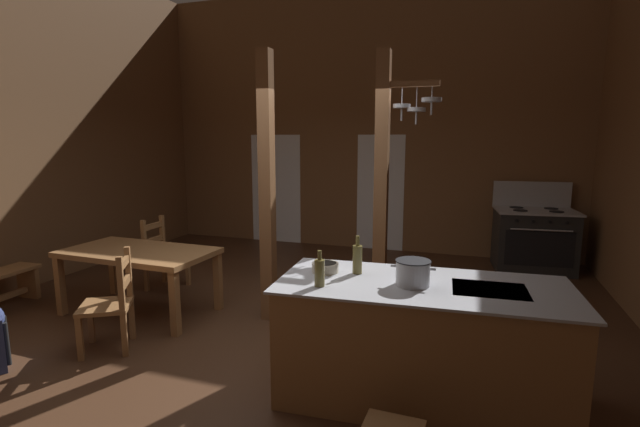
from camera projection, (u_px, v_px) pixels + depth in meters
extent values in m
cube|color=#422819|center=(262.00, 344.00, 4.59)|extent=(8.17, 8.99, 0.10)
cube|color=brown|center=(362.00, 122.00, 8.10)|extent=(8.17, 0.14, 4.55)
cube|color=white|center=(276.00, 189.00, 8.76)|extent=(1.00, 0.01, 2.05)
cube|color=white|center=(380.00, 193.00, 8.12)|extent=(0.84, 0.01, 2.05)
cube|color=olive|center=(420.00, 343.00, 3.48)|extent=(2.15, 1.02, 0.91)
cube|color=#A8AAB2|center=(423.00, 285.00, 3.40)|extent=(2.21, 1.09, 0.02)
cube|color=black|center=(490.00, 289.00, 3.28)|extent=(0.54, 0.43, 0.00)
cube|color=black|center=(421.00, 366.00, 3.96)|extent=(1.99, 0.16, 0.10)
cube|color=black|center=(533.00, 241.00, 6.93)|extent=(1.17, 0.87, 0.90)
cube|color=black|center=(539.00, 249.00, 6.56)|extent=(0.93, 0.10, 0.52)
cylinder|color=#A8AAB2|center=(541.00, 230.00, 6.49)|extent=(0.82, 0.11, 0.02)
cube|color=#A8AAB2|center=(536.00, 211.00, 6.85)|extent=(1.21, 0.91, 0.03)
cube|color=#A8AAB2|center=(532.00, 194.00, 7.16)|extent=(1.14, 0.15, 0.40)
cylinder|color=black|center=(557.00, 212.00, 6.65)|extent=(0.22, 0.22, 0.01)
cylinder|color=black|center=(520.00, 210.00, 6.75)|extent=(0.22, 0.22, 0.01)
cylinder|color=black|center=(551.00, 208.00, 6.94)|extent=(0.22, 0.22, 0.01)
cylinder|color=black|center=(516.00, 207.00, 7.05)|extent=(0.22, 0.22, 0.01)
cylinder|color=black|center=(567.00, 223.00, 6.41)|extent=(0.05, 0.03, 0.04)
cylinder|color=black|center=(550.00, 222.00, 6.46)|extent=(0.05, 0.03, 0.04)
cylinder|color=black|center=(534.00, 221.00, 6.50)|extent=(0.05, 0.03, 0.04)
cylinder|color=black|center=(517.00, 221.00, 6.55)|extent=(0.05, 0.03, 0.04)
cube|color=brown|center=(381.00, 189.00, 4.93)|extent=(0.14, 0.14, 2.90)
cube|color=brown|center=(408.00, 84.00, 4.67)|extent=(0.64, 0.09, 0.06)
cylinder|color=#A8AAB2|center=(402.00, 94.00, 4.71)|extent=(0.01, 0.01, 0.20)
cylinder|color=#A8AAB2|center=(402.00, 106.00, 4.73)|extent=(0.18, 0.18, 0.04)
cylinder|color=#A8AAB2|center=(401.00, 114.00, 4.74)|extent=(0.02, 0.02, 0.14)
cylinder|color=#A8AAB2|center=(417.00, 96.00, 4.66)|extent=(0.01, 0.01, 0.24)
cylinder|color=#A8AAB2|center=(416.00, 110.00, 4.69)|extent=(0.19, 0.19, 0.04)
cylinder|color=#A8AAB2|center=(416.00, 118.00, 4.70)|extent=(0.02, 0.02, 0.14)
cylinder|color=#A8AAB2|center=(432.00, 90.00, 4.61)|extent=(0.01, 0.01, 0.14)
cylinder|color=#A8AAB2|center=(432.00, 100.00, 4.63)|extent=(0.21, 0.21, 0.04)
cylinder|color=#A8AAB2|center=(431.00, 108.00, 4.64)|extent=(0.02, 0.02, 0.14)
cube|color=brown|center=(267.00, 190.00, 4.89)|extent=(0.14, 0.14, 2.90)
cube|color=olive|center=(138.00, 252.00, 5.20)|extent=(1.73, 0.96, 0.06)
cube|color=olive|center=(113.00, 268.00, 5.89)|extent=(0.08, 0.08, 0.68)
cube|color=olive|center=(218.00, 281.00, 5.34)|extent=(0.08, 0.08, 0.68)
cube|color=olive|center=(60.00, 286.00, 5.17)|extent=(0.08, 0.08, 0.68)
cube|color=olive|center=(175.00, 304.00, 4.62)|extent=(0.08, 0.08, 0.68)
cube|color=olive|center=(105.00, 306.00, 4.31)|extent=(0.60, 0.60, 0.04)
cube|color=olive|center=(80.00, 339.00, 4.12)|extent=(0.07, 0.07, 0.41)
cube|color=olive|center=(91.00, 323.00, 4.49)|extent=(0.07, 0.07, 0.41)
cube|color=olive|center=(122.00, 307.00, 4.16)|extent=(0.07, 0.07, 0.95)
cube|color=olive|center=(130.00, 293.00, 4.53)|extent=(0.07, 0.07, 0.95)
cube|color=olive|center=(124.00, 263.00, 4.28)|extent=(0.23, 0.34, 0.07)
cube|color=olive|center=(125.00, 282.00, 4.31)|extent=(0.23, 0.34, 0.07)
cube|color=olive|center=(167.00, 257.00, 6.08)|extent=(0.45, 0.45, 0.04)
cube|color=olive|center=(188.00, 271.00, 6.24)|extent=(0.05, 0.05, 0.41)
cube|color=olive|center=(171.00, 279.00, 5.88)|extent=(0.05, 0.05, 0.41)
cube|color=olive|center=(163.00, 249.00, 6.31)|extent=(0.05, 0.05, 0.95)
cube|color=olive|center=(145.00, 256.00, 5.95)|extent=(0.05, 0.05, 0.95)
cube|color=olive|center=(153.00, 226.00, 6.07)|extent=(0.04, 0.38, 0.07)
cube|color=olive|center=(154.00, 240.00, 6.10)|extent=(0.04, 0.38, 0.07)
cube|color=olive|center=(28.00, 282.00, 5.75)|extent=(0.31, 0.07, 0.40)
cylinder|color=black|center=(7.00, 344.00, 3.95)|extent=(0.06, 0.06, 0.38)
cylinder|color=black|center=(6.00, 336.00, 4.10)|extent=(0.06, 0.06, 0.38)
cylinder|color=#A8AAB2|center=(413.00, 273.00, 3.35)|extent=(0.25, 0.25, 0.18)
cylinder|color=black|center=(413.00, 261.00, 3.33)|extent=(0.26, 0.26, 0.01)
cylinder|color=#A8AAB2|center=(394.00, 266.00, 3.39)|extent=(0.05, 0.02, 0.02)
cylinder|color=#A8AAB2|center=(433.00, 269.00, 3.30)|extent=(0.05, 0.02, 0.02)
cylinder|color=#B2A893|center=(325.00, 267.00, 3.69)|extent=(0.22, 0.22, 0.08)
cylinder|color=black|center=(325.00, 263.00, 3.69)|extent=(0.18, 0.18, 0.00)
cylinder|color=brown|center=(320.00, 273.00, 3.33)|extent=(0.08, 0.08, 0.20)
cylinder|color=brown|center=(320.00, 255.00, 3.31)|extent=(0.03, 0.03, 0.07)
cylinder|color=brown|center=(357.00, 260.00, 3.64)|extent=(0.08, 0.08, 0.23)
cylinder|color=brown|center=(358.00, 241.00, 3.62)|extent=(0.03, 0.03, 0.08)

